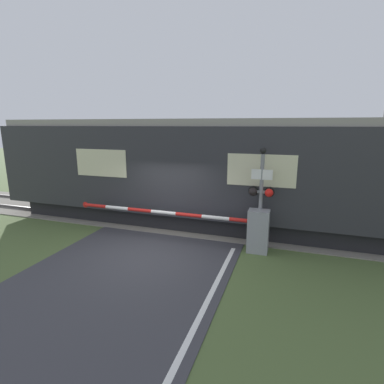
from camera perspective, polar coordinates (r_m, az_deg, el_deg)
name	(u,v)px	position (r m, az deg, el deg)	size (l,w,h in m)	color
ground_plane	(150,252)	(9.11, -8.02, -11.23)	(80.00, 80.00, 0.00)	#4C6033
track_bed	(185,221)	(11.69, -1.40, -5.49)	(36.00, 3.20, 0.13)	slate
train	(265,175)	(10.61, 13.68, 3.14)	(20.42, 2.76, 3.87)	black
crossing_barrier	(240,228)	(9.06, 9.11, -6.70)	(6.40, 0.44, 1.28)	gray
signal_post	(261,193)	(8.88, 13.00, -0.21)	(0.75, 0.26, 3.06)	gray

